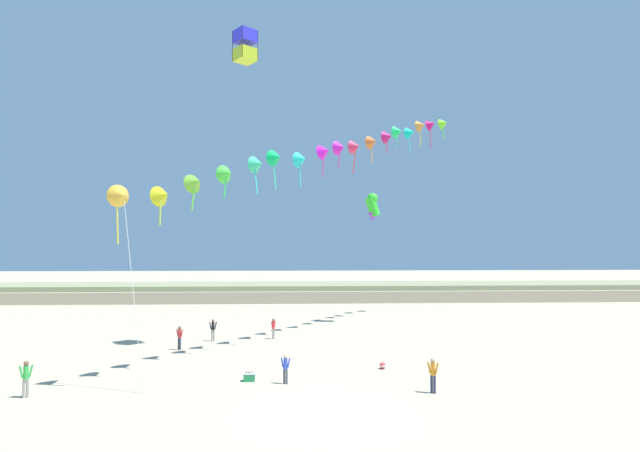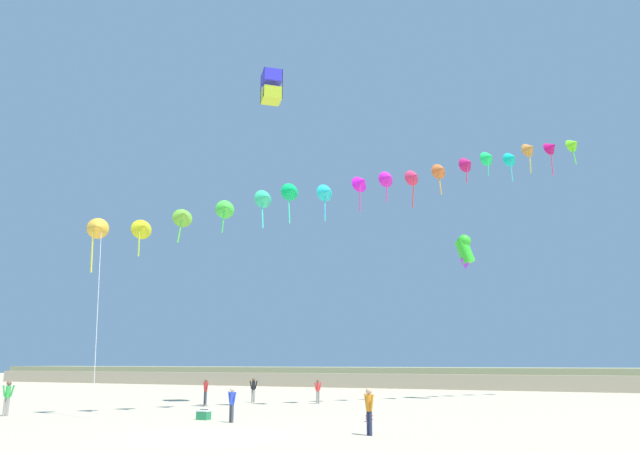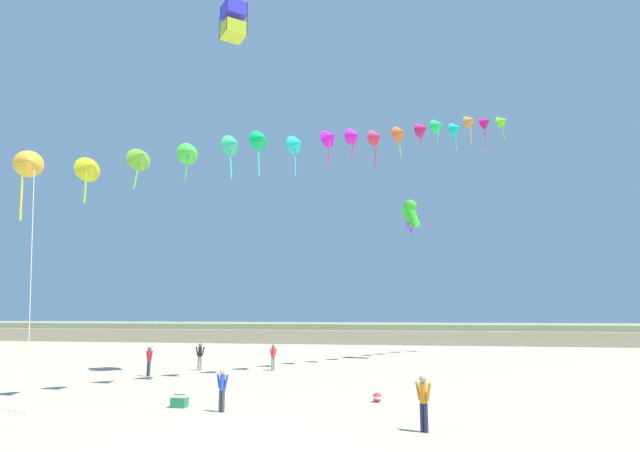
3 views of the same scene
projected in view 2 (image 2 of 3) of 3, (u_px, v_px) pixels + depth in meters
name	position (u px, v px, depth m)	size (l,w,h in m)	color
ground_plane	(206.00, 436.00, 20.17)	(240.00, 240.00, 0.00)	tan
dune_ridge	(449.00, 378.00, 59.74)	(120.00, 10.23, 2.04)	tan
person_near_left	(232.00, 402.00, 24.95)	(0.51, 0.23, 1.48)	#474C56
person_near_right	(8.00, 396.00, 27.95)	(0.54, 0.36, 1.66)	gray
person_mid_center	(206.00, 390.00, 35.39)	(0.53, 0.31, 1.57)	#474C56
person_far_left	(253.00, 388.00, 37.36)	(0.55, 0.22, 1.58)	gray
person_far_right	(369.00, 408.00, 20.60)	(0.50, 0.41, 1.64)	#282D4C
person_far_center	(318.00, 390.00, 36.22)	(0.36, 0.47, 1.51)	gray
kite_banner_string	(387.00, 178.00, 37.49)	(24.91, 26.81, 20.10)	gold
large_kite_low_lead	(465.00, 250.00, 41.65)	(1.48, 1.04, 2.57)	green
large_kite_mid_trail	(271.00, 87.00, 38.27)	(1.79, 1.79, 2.14)	#B1C725
beach_cooler	(204.00, 415.00, 26.05)	(0.58, 0.41, 0.46)	#23844C
beach_ball	(369.00, 417.00, 25.22)	(0.36, 0.36, 0.36)	red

